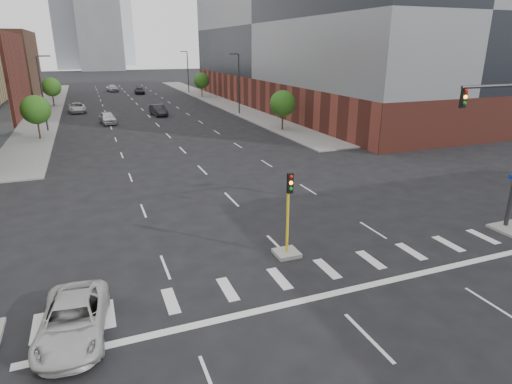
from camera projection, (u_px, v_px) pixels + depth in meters
ground at (405, 374)px, 13.89m from camera, size 400.00×400.00×0.00m
sidewalk_left_far at (48, 107)px, 73.90m from camera, size 5.00×92.00×0.15m
sidewalk_right_far at (215, 100)px, 84.25m from camera, size 5.00×92.00×0.15m
building_right_main at (317, 41)px, 73.38m from camera, size 24.00×70.00×22.00m
tower_mid at (97, 17)px, 183.03m from camera, size 18.00×18.00×44.00m
median_traffic_signal at (287, 238)px, 21.47m from camera, size 1.20×1.20×4.40m
streetlight_right_a at (238, 81)px, 65.36m from camera, size 1.60×0.22×9.07m
streetlight_right_b at (187, 70)px, 96.20m from camera, size 1.60×0.22×9.07m
streetlight_left at (43, 91)px, 51.71m from camera, size 1.60×0.22×9.07m
tree_left_near at (36, 110)px, 47.62m from camera, size 3.20×3.20×4.85m
tree_left_far at (51, 87)px, 74.06m from camera, size 3.20×3.20×4.85m
tree_right_near at (283, 103)px, 52.87m from camera, size 3.20×3.20×4.85m
tree_right_far at (201, 81)px, 88.12m from camera, size 3.20×3.20×4.85m
car_near_left at (108, 118)px, 58.52m from camera, size 2.37×4.89×1.61m
car_mid_right at (158, 110)px, 65.42m from camera, size 2.26×5.14×1.64m
car_far_left at (77, 108)px, 68.57m from camera, size 2.75×5.51×1.50m
car_deep_right at (139, 91)px, 95.34m from camera, size 2.24×5.05×1.44m
car_distant at (112, 88)px, 99.97m from camera, size 2.78×5.28×1.71m
parked_minivan at (73, 320)px, 15.51m from camera, size 2.79×5.11×1.36m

